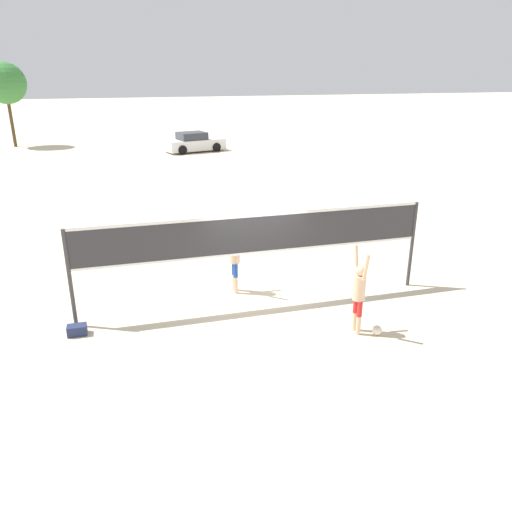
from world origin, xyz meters
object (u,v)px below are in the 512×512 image
object	(u,v)px
player_spiker	(359,290)
gear_bag	(77,330)
volleyball	(377,330)
player_blocker	(235,254)
tree_left_cluster	(5,83)
parked_car_near	(194,143)
volleyball_net	(256,239)

from	to	relation	value
player_spiker	gear_bag	world-z (taller)	player_spiker
gear_bag	volleyball	bearing A→B (deg)	-15.45
player_blocker	player_spiker	bearing A→B (deg)	36.69
gear_bag	tree_left_cluster	size ratio (longest dim) A/B	0.07
parked_car_near	volleyball	bearing A→B (deg)	-104.64
gear_bag	tree_left_cluster	world-z (taller)	tree_left_cluster
volleyball_net	gear_bag	xyz separation A→B (m)	(-4.39, -0.47, -1.66)
tree_left_cluster	gear_bag	bearing A→B (deg)	-78.94
player_spiker	player_blocker	distance (m)	3.67
player_blocker	volleyball	bearing A→B (deg)	39.32
volleyball	gear_bag	world-z (taller)	gear_bag
volleyball_net	player_blocker	bearing A→B (deg)	111.98
parked_car_near	tree_left_cluster	xyz separation A→B (m)	(-13.09, 6.12, 4.05)
player_blocker	volleyball_net	bearing A→B (deg)	21.98
player_spiker	tree_left_cluster	xyz separation A→B (m)	(-12.52, 33.78, 3.61)
volleyball	tree_left_cluster	distance (m)	36.67
player_spiker	parked_car_near	xyz separation A→B (m)	(0.57, 27.66, -0.44)
volleyball_net	volleyball	size ratio (longest dim) A/B	40.02
volleyball	player_spiker	bearing A→B (deg)	150.08
volleyball	gear_bag	distance (m)	6.89
player_blocker	parked_car_near	xyz separation A→B (m)	(2.76, 24.72, -0.47)
player_blocker	volleyball	distance (m)	4.22
gear_bag	tree_left_cluster	xyz separation A→B (m)	(-6.29, 32.18, 4.56)
volleyball_net	volleyball	xyz separation A→B (m)	(2.25, -2.30, -1.67)
volleyball_net	parked_car_near	xyz separation A→B (m)	(2.40, 25.60, -1.15)
volleyball	parked_car_near	xyz separation A→B (m)	(0.16, 27.90, 0.52)
volleyball_net	player_blocker	xyz separation A→B (m)	(-0.35, 0.88, -0.68)
player_spiker	volleyball_net	bearing A→B (deg)	41.66
gear_bag	tree_left_cluster	distance (m)	33.10
player_spiker	parked_car_near	world-z (taller)	player_spiker
player_spiker	volleyball	distance (m)	1.07
gear_bag	parked_car_near	size ratio (longest dim) A/B	0.09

